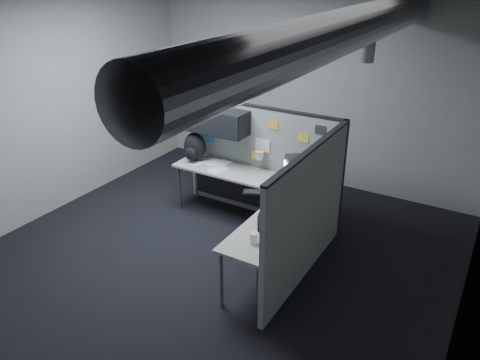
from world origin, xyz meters
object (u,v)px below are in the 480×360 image
Objects in this scene: desk at (255,194)px; phone at (267,223)px; keyboard at (259,193)px; monitor at (303,175)px; backpack at (195,147)px.

desk is 7.13× the size of phone.
phone reaches higher than keyboard.
desk is 1.05m from phone.
phone is (0.61, -0.84, 0.16)m from desk.
monitor reaches higher than keyboard.
backpack is at bearing 179.46° from keyboard.
keyboard is at bearing -48.36° from desk.
keyboard is 0.80m from phone.
phone is at bearing -21.73° from backpack.
phone is 0.75× the size of backpack.
backpack reaches higher than phone.
backpack is at bearing 165.90° from desk.
phone is (0.03, -1.02, -0.19)m from monitor.
backpack reaches higher than keyboard.
monitor is 1.78m from backpack.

